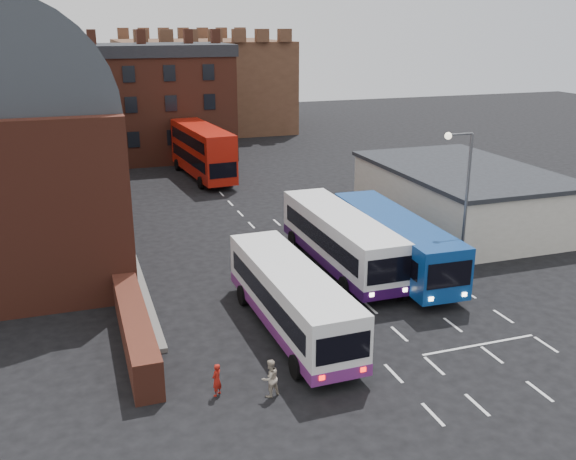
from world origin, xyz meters
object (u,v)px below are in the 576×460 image
object	(u,v)px
bus_white_outbound	(291,295)
street_lamp	(462,193)
bus_blue	(394,240)
bus_red_double	(202,151)
pedestrian_beige	(270,378)
pedestrian_red	(217,380)
bus_white_inbound	(340,237)

from	to	relation	value
bus_white_outbound	street_lamp	xyz separation A→B (m)	(11.16, 2.88, 3.39)
bus_blue	bus_red_double	size ratio (longest dim) A/B	1.00
bus_white_outbound	pedestrian_beige	bearing A→B (deg)	-118.86
bus_white_outbound	pedestrian_red	size ratio (longest dim) A/B	8.51
bus_white_outbound	pedestrian_red	distance (m)	6.55
bus_white_outbound	street_lamp	bearing A→B (deg)	13.05
bus_white_outbound	bus_blue	size ratio (longest dim) A/B	0.94
bus_white_inbound	pedestrian_beige	distance (m)	14.75
bus_blue	bus_red_double	bearing A→B (deg)	-76.26
street_lamp	pedestrian_beige	xyz separation A→B (m)	(-13.83, -8.02, -4.49)
bus_blue	street_lamp	bearing A→B (deg)	137.83
bus_blue	pedestrian_red	xyz separation A→B (m)	(-13.16, -9.87, -1.32)
bus_red_double	pedestrian_red	distance (m)	38.38
street_lamp	pedestrian_red	xyz separation A→B (m)	(-15.85, -7.28, -4.60)
bus_white_outbound	pedestrian_beige	world-z (taller)	bus_white_outbound
bus_blue	pedestrian_red	bearing A→B (deg)	38.67
pedestrian_beige	bus_blue	bearing A→B (deg)	-154.51
bus_white_outbound	pedestrian_beige	distance (m)	5.90
bus_red_double	pedestrian_beige	xyz separation A→B (m)	(-5.26, -38.37, -1.85)
bus_blue	pedestrian_beige	xyz separation A→B (m)	(-11.14, -10.61, -1.22)
bus_white_outbound	bus_blue	bearing A→B (deg)	31.48
street_lamp	pedestrian_beige	size ratio (longest dim) A/B	5.47
bus_white_outbound	bus_red_double	size ratio (longest dim) A/B	0.94
bus_white_inbound	pedestrian_red	world-z (taller)	bus_white_inbound
bus_white_inbound	bus_red_double	xyz separation A→B (m)	(-3.01, 26.22, 0.62)
bus_white_inbound	pedestrian_beige	bearing A→B (deg)	55.44
bus_white_inbound	street_lamp	xyz separation A→B (m)	(5.55, -4.13, 3.26)
bus_white_outbound	street_lamp	world-z (taller)	street_lamp
pedestrian_beige	bus_white_outbound	bearing A→B (deg)	-135.59
bus_white_outbound	pedestrian_red	xyz separation A→B (m)	(-4.70, -4.40, -1.21)
bus_white_inbound	street_lamp	bearing A→B (deg)	143.07
street_lamp	pedestrian_red	world-z (taller)	street_lamp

